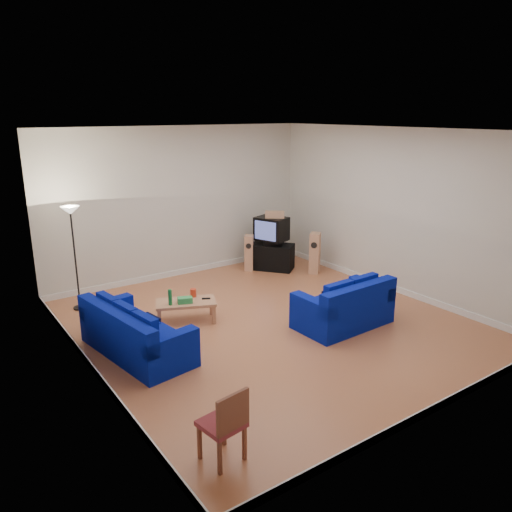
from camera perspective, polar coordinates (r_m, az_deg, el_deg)
room at (r=8.08m, az=1.62°, el=2.37°), size 6.01×6.51×3.21m
sofa_three_seat at (r=7.67m, az=-13.79°, el=-8.92°), size 1.14×2.07×0.76m
sofa_loveseat at (r=8.50m, az=10.17°, el=-5.98°), size 1.63×0.95×0.80m
coffee_table at (r=8.63m, az=-8.02°, el=-5.46°), size 1.13×0.87×0.37m
bottle at (r=8.44m, az=-9.79°, el=-4.67°), size 0.09×0.09×0.27m
tissue_box at (r=8.52m, az=-8.11°, el=-5.01°), size 0.28×0.21×0.10m
red_canister at (r=8.77m, az=-7.19°, el=-4.19°), size 0.14×0.14×0.14m
remote at (r=8.66m, az=-5.72°, el=-4.85°), size 0.15×0.11×0.02m
tv_stand at (r=11.36m, az=1.84°, el=-0.08°), size 1.00×1.07×0.58m
av_receiver at (r=11.26m, az=1.87°, el=1.54°), size 0.51×0.48×0.09m
television at (r=11.24m, az=1.77°, el=3.13°), size 0.71×0.81×0.52m
centre_speaker at (r=11.11m, az=2.14°, el=4.76°), size 0.44×0.39×0.15m
speaker_left at (r=11.23m, az=-0.81°, el=0.37°), size 0.30×0.31×0.82m
speaker_right at (r=11.09m, az=6.74°, el=0.33°), size 0.34×0.34×0.92m
floor_lamp at (r=9.30m, az=-20.32°, el=3.35°), size 0.32×0.32×1.90m
dining_chair at (r=5.30m, az=-3.51°, el=-18.44°), size 0.46×0.46×0.84m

